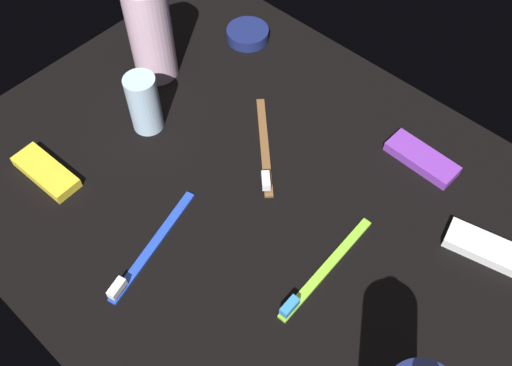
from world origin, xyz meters
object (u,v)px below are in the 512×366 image
object	(u,v)px
deodorant_stick	(144,103)
toothbrush_lime	(322,273)
bodywash_bottle	(150,30)
cream_tin_left	(248,34)
toothbrush_brown	(265,150)
toothbrush_blue	(148,250)
snack_bar_yellow	(46,172)
snack_bar_white	(487,249)
snack_bar_purple	(422,158)

from	to	relation	value
deodorant_stick	toothbrush_lime	distance (cm)	34.75
bodywash_bottle	cream_tin_left	size ratio (longest dim) A/B	2.59
deodorant_stick	cream_tin_left	size ratio (longest dim) A/B	1.33
toothbrush_lime	cream_tin_left	size ratio (longest dim) A/B	2.55
bodywash_bottle	toothbrush_brown	distance (cm)	25.07
toothbrush_lime	toothbrush_blue	distance (cm)	22.03
snack_bar_yellow	toothbrush_brown	bearing A→B (deg)	-132.18
bodywash_bottle	deodorant_stick	distance (cm)	11.91
deodorant_stick	toothbrush_brown	distance (cm)	18.54
toothbrush_blue	snack_bar_white	xyz separation A→B (cm)	(-31.55, -29.20, 0.14)
toothbrush_blue	toothbrush_lime	bearing A→B (deg)	-145.58
toothbrush_lime	snack_bar_white	bearing A→B (deg)	-128.63
deodorant_stick	snack_bar_yellow	distance (cm)	16.64
toothbrush_brown	snack_bar_purple	world-z (taller)	toothbrush_brown
snack_bar_yellow	cream_tin_left	world-z (taller)	cream_tin_left
toothbrush_lime	snack_bar_purple	size ratio (longest dim) A/B	1.73
toothbrush_blue	snack_bar_white	distance (cm)	42.99
toothbrush_blue	toothbrush_brown	xyz separation A→B (cm)	(-0.02, -22.13, 0.00)
snack_bar_purple	snack_bar_white	world-z (taller)	same
bodywash_bottle	cream_tin_left	world-z (taller)	bodywash_bottle
toothbrush_lime	toothbrush_blue	size ratio (longest dim) A/B	1.02
snack_bar_purple	toothbrush_lime	bearing A→B (deg)	93.55
snack_bar_white	deodorant_stick	bearing A→B (deg)	4.15
bodywash_bottle	snack_bar_purple	xyz separation A→B (cm)	(-41.30, -13.08, -7.57)
snack_bar_yellow	cream_tin_left	size ratio (longest dim) A/B	1.47
bodywash_bottle	toothbrush_blue	xyz separation A→B (cm)	(-23.82, 22.80, -7.72)
toothbrush_brown	snack_bar_purple	distance (cm)	22.23
toothbrush_lime	snack_bar_purple	bearing A→B (deg)	-88.31
toothbrush_brown	snack_bar_purple	xyz separation A→B (cm)	(-17.46, -13.76, 0.14)
deodorant_stick	snack_bar_white	distance (cm)	50.26
toothbrush_blue	snack_bar_white	bearing A→B (deg)	-137.22
toothbrush_blue	toothbrush_brown	world-z (taller)	same
deodorant_stick	snack_bar_yellow	xyz separation A→B (cm)	(3.42, 15.80, -3.94)
deodorant_stick	snack_bar_purple	size ratio (longest dim) A/B	0.90
toothbrush_lime	toothbrush_brown	xyz separation A→B (cm)	(18.15, -9.68, 0.00)
toothbrush_brown	deodorant_stick	bearing A→B (deg)	25.58
toothbrush_blue	snack_bar_purple	distance (cm)	39.92
toothbrush_blue	snack_bar_purple	bearing A→B (deg)	-115.97
toothbrush_blue	snack_bar_purple	world-z (taller)	toothbrush_blue
deodorant_stick	toothbrush_brown	world-z (taller)	deodorant_stick
toothbrush_lime	toothbrush_brown	bearing A→B (deg)	-28.07
snack_bar_purple	bodywash_bottle	bearing A→B (deg)	19.45
cream_tin_left	bodywash_bottle	bearing A→B (deg)	71.22
deodorant_stick	cream_tin_left	world-z (taller)	deodorant_stick
snack_bar_purple	cream_tin_left	bearing A→B (deg)	-2.06
snack_bar_yellow	bodywash_bottle	bearing A→B (deg)	-82.69
deodorant_stick	toothbrush_blue	world-z (taller)	deodorant_stick
snack_bar_yellow	snack_bar_white	xyz separation A→B (cm)	(-51.27, -30.68, 0.00)
toothbrush_blue	toothbrush_brown	distance (cm)	22.13
toothbrush_lime	cream_tin_left	xyz separation A→B (cm)	(36.70, -25.91, 0.35)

